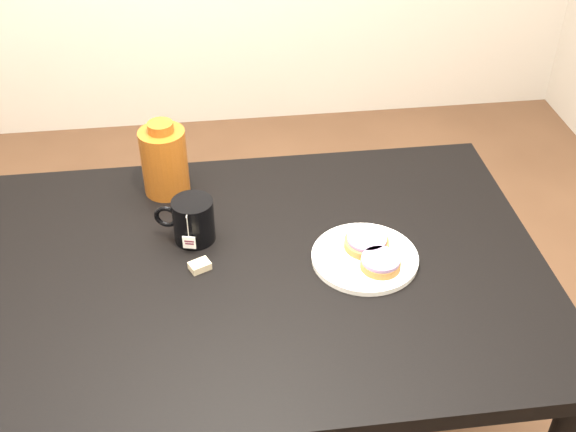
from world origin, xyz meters
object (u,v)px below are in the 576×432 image
at_px(teabag_pouch, 200,266).
at_px(bagel_package, 164,160).
at_px(mug, 193,220).
at_px(table, 237,296).
at_px(bagel_back, 367,242).
at_px(bagel_front, 380,263).
at_px(plate, 365,257).

xyz_separation_m(teabag_pouch, bagel_package, (-0.07, 0.32, 0.08)).
bearing_deg(mug, teabag_pouch, -70.67).
distance_m(table, bagel_back, 0.32).
bearing_deg(bagel_back, bagel_package, 146.04).
height_order(bagel_front, teabag_pouch, bagel_front).
bearing_deg(teabag_pouch, bagel_back, 2.01).
height_order(plate, bagel_package, bagel_package).
bearing_deg(mug, table, -39.46).
xyz_separation_m(bagel_back, bagel_front, (0.02, -0.07, 0.00)).
distance_m(teabag_pouch, bagel_package, 0.34).
distance_m(plate, bagel_back, 0.04).
xyz_separation_m(table, teabag_pouch, (-0.08, 0.01, 0.09)).
bearing_deg(bagel_front, table, 170.77).
xyz_separation_m(table, bagel_back, (0.30, 0.02, 0.11)).
relative_size(bagel_front, mug, 0.64).
bearing_deg(plate, mug, 161.44).
distance_m(bagel_front, bagel_package, 0.61).
distance_m(table, bagel_front, 0.34).
relative_size(table, bagel_package, 7.11).
bearing_deg(bagel_back, teabag_pouch, -177.99).
bearing_deg(teabag_pouch, plate, -2.61).
distance_m(bagel_front, mug, 0.44).
distance_m(mug, teabag_pouch, 0.12).
distance_m(plate, bagel_package, 0.56).
bearing_deg(teabag_pouch, bagel_front, -8.64).
bearing_deg(bagel_front, plate, 119.70).
bearing_deg(teabag_pouch, table, -6.22).
relative_size(plate, teabag_pouch, 5.36).
height_order(bagel_front, mug, mug).
distance_m(plate, mug, 0.40).
bearing_deg(bagel_front, bagel_back, 101.68).
height_order(table, plate, plate).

